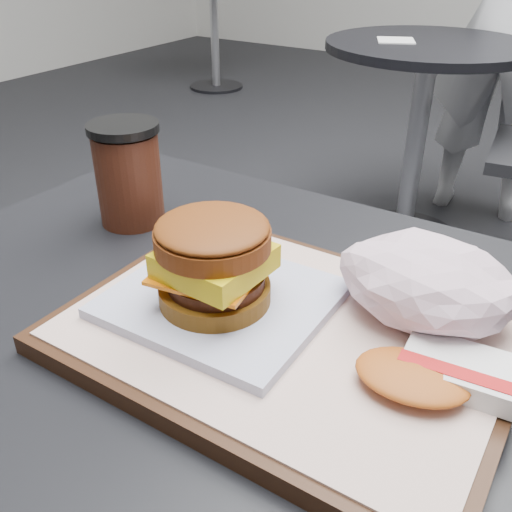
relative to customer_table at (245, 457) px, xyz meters
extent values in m
cube|color=black|center=(0.00, 0.00, 0.17)|extent=(0.80, 0.60, 0.04)
cube|color=black|center=(0.05, 0.00, 0.19)|extent=(0.38, 0.28, 0.02)
cube|color=beige|center=(0.05, 0.00, 0.20)|extent=(0.36, 0.26, 0.00)
cube|color=silver|center=(-0.02, -0.01, 0.21)|extent=(0.19, 0.17, 0.01)
cylinder|color=brown|center=(-0.02, -0.02, 0.22)|extent=(0.10, 0.10, 0.02)
cylinder|color=#361408|center=(-0.01, -0.02, 0.24)|extent=(0.09, 0.09, 0.01)
cube|color=orange|center=(-0.02, -0.02, 0.25)|extent=(0.10, 0.10, 0.00)
cube|color=yellow|center=(-0.01, -0.02, 0.26)|extent=(0.09, 0.09, 0.02)
cylinder|color=brown|center=(-0.02, -0.02, 0.28)|extent=(0.10, 0.10, 0.02)
ellipsoid|color=brown|center=(-0.02, -0.02, 0.29)|extent=(0.10, 0.10, 0.02)
cube|color=silver|center=(0.20, 0.01, 0.21)|extent=(0.09, 0.06, 0.02)
cube|color=red|center=(0.20, -0.01, 0.22)|extent=(0.09, 0.02, 0.00)
ellipsoid|color=#C3611F|center=(0.17, -0.02, 0.22)|extent=(0.09, 0.07, 0.01)
cylinder|color=#3B180E|center=(-0.23, 0.10, 0.24)|extent=(0.08, 0.08, 0.11)
cylinder|color=black|center=(-0.23, 0.10, 0.31)|extent=(0.08, 0.08, 0.01)
cylinder|color=black|center=(-0.35, 1.65, -0.57)|extent=(0.44, 0.44, 0.02)
cylinder|color=#A5A5AA|center=(-0.35, 1.65, -0.21)|extent=(0.07, 0.07, 0.70)
cylinder|color=black|center=(-0.35, 1.65, 0.15)|extent=(0.70, 0.70, 0.03)
cube|color=silver|center=(-0.45, 1.59, 0.17)|extent=(0.16, 0.16, 0.00)
imported|color=silver|center=(-0.19, 2.10, 0.17)|extent=(0.57, 0.40, 1.51)
cylinder|color=black|center=(-2.40, 3.20, -0.57)|extent=(0.40, 0.40, 0.02)
cylinder|color=#A5A5AA|center=(-2.40, 3.20, -0.21)|extent=(0.06, 0.06, 0.70)
camera|label=1|loc=(0.24, -0.36, 0.51)|focal=40.00mm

